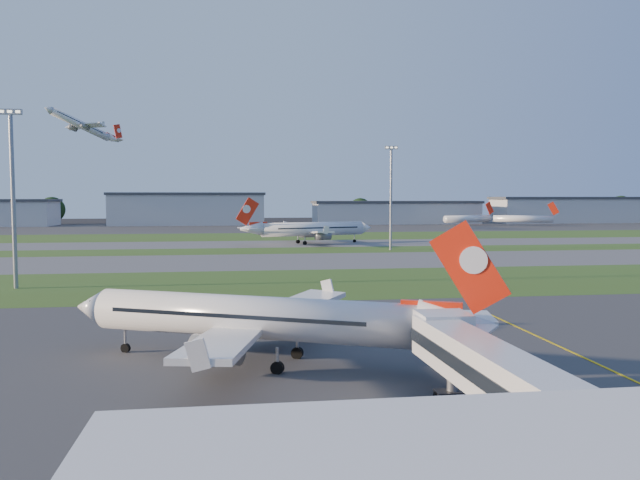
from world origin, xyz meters
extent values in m
plane|color=black|center=(0.00, 0.00, 0.00)|extent=(700.00, 700.00, 0.00)
cube|color=#333335|center=(0.00, 0.00, 0.01)|extent=(300.00, 70.00, 0.01)
cube|color=#3A541C|center=(0.00, 52.00, 0.01)|extent=(300.00, 34.00, 0.01)
cube|color=#515154|center=(0.00, 85.00, 0.01)|extent=(300.00, 32.00, 0.01)
cube|color=#3A541C|center=(0.00, 110.00, 0.01)|extent=(300.00, 18.00, 0.01)
cube|color=#515154|center=(0.00, 132.00, 0.01)|extent=(300.00, 26.00, 0.01)
cube|color=#3A541C|center=(0.00, 165.00, 0.01)|extent=(300.00, 40.00, 0.01)
cube|color=#333335|center=(0.00, 225.00, 0.01)|extent=(400.00, 80.00, 0.01)
cube|color=gold|center=(5.00, 0.00, 0.00)|extent=(0.25, 60.00, 0.02)
cube|color=#A2091C|center=(-14.00, -27.10, 5.50)|extent=(10.00, 0.30, 2.20)
cube|color=silver|center=(-9.80, -14.00, 4.00)|extent=(3.44, 24.08, 2.60)
cube|color=black|center=(-9.80, -14.00, 4.00)|extent=(3.59, 24.08, 0.80)
cube|color=silver|center=(-9.50, -2.60, 4.00)|extent=(3.40, 3.00, 3.00)
cylinder|color=gray|center=(-9.50, -4.50, 1.60)|extent=(0.70, 0.70, 3.20)
cube|color=black|center=(-9.50, -4.50, 0.35)|extent=(2.20, 1.20, 0.70)
cylinder|color=silver|center=(-22.29, 6.62, 3.75)|extent=(25.78, 14.24, 3.39)
cube|color=red|center=(-6.85, -0.45, 8.31)|extent=(5.40, 2.70, 6.76)
cube|color=silver|center=(-24.45, -0.25, 3.31)|extent=(6.42, 13.91, 1.38)
cube|color=silver|center=(-18.50, 12.75, 3.31)|extent=(11.50, 12.98, 1.38)
cylinder|color=slate|center=(-24.85, 2.09, 2.32)|extent=(4.27, 3.43, 2.05)
cylinder|color=slate|center=(-20.54, 11.52, 2.32)|extent=(4.27, 3.43, 2.05)
cylinder|color=silver|center=(-1.60, 131.15, 4.24)|extent=(30.16, 11.90, 3.83)
cube|color=red|center=(-20.04, 125.95, 9.38)|extent=(6.39, 2.11, 7.63)
cube|color=silver|center=(-4.76, 138.64, 3.73)|extent=(11.44, 15.39, 1.56)
cube|color=silver|center=(-0.38, 123.11, 3.73)|extent=(5.00, 15.26, 1.56)
cylinder|color=slate|center=(-2.70, 136.91, 2.62)|extent=(4.71, 3.38, 2.32)
cylinder|color=slate|center=(0.48, 125.65, 2.62)|extent=(4.71, 3.38, 2.32)
cylinder|color=silver|center=(-80.00, 201.62, 40.13)|extent=(19.66, 17.92, 2.99)
cube|color=red|center=(-68.80, 211.55, 44.15)|extent=(4.01, 3.60, 5.96)
cube|color=silver|center=(-75.23, 197.43, 39.74)|extent=(11.75, 9.60, 1.22)
cube|color=silver|center=(-83.59, 206.86, 39.74)|extent=(8.61, 12.11, 1.22)
cylinder|color=slate|center=(-77.26, 197.94, 38.87)|extent=(3.68, 3.55, 1.81)
cylinder|color=slate|center=(-83.33, 204.78, 38.87)|extent=(3.68, 3.55, 1.81)
cylinder|color=silver|center=(81.87, 228.91, 3.20)|extent=(25.50, 12.00, 3.20)
cube|color=red|center=(94.06, 233.41, 8.00)|extent=(4.96, 2.07, 6.16)
cylinder|color=silver|center=(106.38, 224.86, 3.20)|extent=(25.54, 11.83, 3.20)
cube|color=red|center=(118.61, 220.45, 8.00)|extent=(4.97, 2.04, 6.16)
cylinder|color=gray|center=(-55.00, 52.00, 12.50)|extent=(0.60, 0.60, 25.00)
cube|color=gray|center=(-55.00, 52.00, 25.40)|extent=(3.20, 0.50, 0.80)
cube|color=#FFF2CC|center=(-55.00, 52.00, 25.40)|extent=(2.80, 0.70, 0.35)
cylinder|color=gray|center=(15.00, 108.00, 12.50)|extent=(0.60, 0.60, 25.00)
cube|color=gray|center=(15.00, 108.00, 25.40)|extent=(3.20, 0.50, 0.80)
cube|color=#FFF2CC|center=(15.00, 108.00, 25.40)|extent=(2.80, 0.70, 0.35)
cube|color=#A1A4A9|center=(-45.00, 255.00, 7.00)|extent=(70.00, 22.00, 14.00)
cube|color=#383A3F|center=(-45.00, 255.00, 14.60)|extent=(71.40, 23.00, 1.20)
cube|color=#A1A4A9|center=(55.00, 255.00, 5.00)|extent=(80.00, 22.00, 10.00)
cube|color=#383A3F|center=(55.00, 255.00, 10.60)|extent=(81.60, 23.00, 1.20)
cube|color=#A1A4A9|center=(155.00, 255.00, 6.00)|extent=(95.00, 22.00, 12.00)
cube|color=#383A3F|center=(155.00, 255.00, 12.60)|extent=(96.90, 23.00, 1.20)
cylinder|color=black|center=(-110.00, 270.00, 2.20)|extent=(1.00, 1.00, 4.40)
sphere|color=black|center=(-110.00, 270.00, 7.15)|extent=(12.10, 12.10, 12.10)
cylinder|color=black|center=(-20.00, 266.00, 1.80)|extent=(1.00, 1.00, 3.60)
sphere|color=black|center=(-20.00, 266.00, 5.85)|extent=(9.90, 9.90, 9.90)
cylinder|color=black|center=(40.00, 269.00, 2.10)|extent=(1.00, 1.00, 4.20)
sphere|color=black|center=(40.00, 269.00, 6.83)|extent=(11.55, 11.55, 11.55)
cylinder|color=black|center=(115.00, 267.00, 1.90)|extent=(1.00, 1.00, 3.80)
sphere|color=black|center=(115.00, 267.00, 6.17)|extent=(10.45, 10.45, 10.45)
cylinder|color=black|center=(185.00, 271.00, 2.30)|extent=(1.00, 1.00, 4.60)
sphere|color=black|center=(185.00, 271.00, 7.48)|extent=(12.65, 12.65, 12.65)
camera|label=1|loc=(-23.50, -42.86, 13.36)|focal=35.00mm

